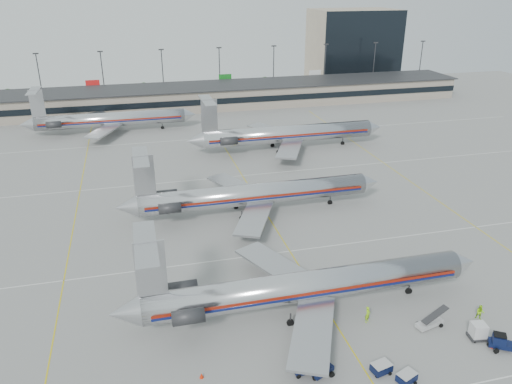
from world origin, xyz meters
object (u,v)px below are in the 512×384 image
object	(u,v)px
jet_second_row	(250,194)
uld_container	(478,331)
belt_loader	(430,322)
jet_foreground	(301,286)
tug_center	(320,368)

from	to	relation	value
jet_second_row	uld_container	bearing A→B (deg)	-65.87
belt_loader	jet_foreground	bearing A→B (deg)	140.31
tug_center	belt_loader	world-z (taller)	belt_loader
jet_foreground	tug_center	size ratio (longest dim) A/B	16.91
jet_foreground	jet_second_row	size ratio (longest dim) A/B	1.00
jet_foreground	belt_loader	size ratio (longest dim) A/B	10.99
jet_second_row	belt_loader	size ratio (longest dim) A/B	11.01
tug_center	belt_loader	xyz separation A→B (m)	(14.34, 3.93, -0.31)
jet_foreground	tug_center	distance (m)	10.48
jet_foreground	uld_container	bearing A→B (deg)	-28.96
jet_foreground	uld_container	size ratio (longest dim) A/B	22.10
uld_container	tug_center	bearing A→B (deg)	-168.61
jet_foreground	uld_container	distance (m)	19.17
tug_center	uld_container	xyz separation A→B (m)	(18.04, 0.88, 0.09)
belt_loader	uld_container	bearing A→B (deg)	-53.67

